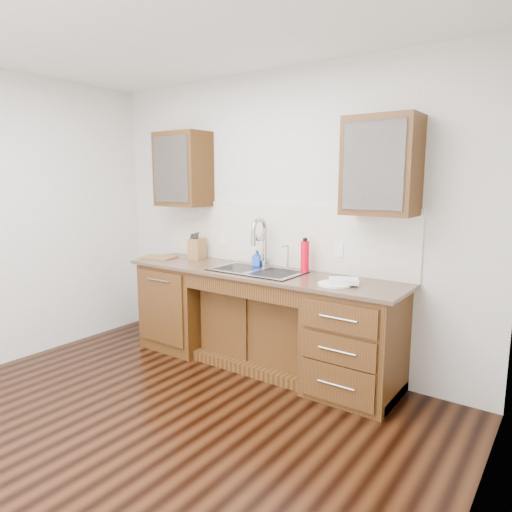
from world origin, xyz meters
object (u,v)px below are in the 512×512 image
Objects in this scene: knife_block at (197,249)px; cutting_board at (159,257)px; plate at (335,284)px; soap_bottle at (256,258)px; water_bottle at (305,257)px.

cutting_board is (-0.37, -0.19, -0.10)m from knife_block.
knife_block reaches higher than cutting_board.
cutting_board is at bearing 178.49° from plate.
cutting_board is at bearing 167.68° from soap_bottle.
plate is (0.94, -0.26, -0.07)m from soap_bottle.
knife_block is 0.43m from cutting_board.
water_bottle reaches higher than plate.
soap_bottle is 0.75× the size of knife_block.
soap_bottle is 0.47× the size of cutting_board.
water_bottle is at bearing 146.56° from plate.
knife_block is (-1.25, -0.04, -0.03)m from water_bottle.
knife_block is (-1.68, 0.25, 0.10)m from plate.
plate is at bearing -38.55° from soap_bottle.
water_bottle is 1.25m from knife_block.
soap_bottle is at bearing 10.61° from cutting_board.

